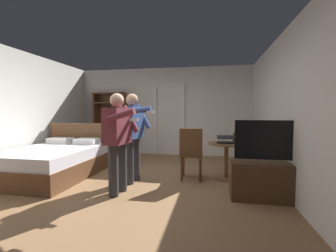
{
  "coord_description": "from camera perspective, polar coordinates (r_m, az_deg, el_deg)",
  "views": [
    {
      "loc": [
        1.43,
        -3.64,
        1.3
      ],
      "look_at": [
        0.68,
        0.28,
        1.04
      ],
      "focal_mm": 24.0,
      "sensor_mm": 36.0,
      "label": 1
    }
  ],
  "objects": [
    {
      "name": "ground_plane",
      "position": [
        4.12,
        -10.37,
        -14.77
      ],
      "size": [
        6.58,
        6.58,
        0.0
      ],
      "primitive_type": "plane",
      "color": "olive"
    },
    {
      "name": "wall_back",
      "position": [
        6.84,
        -1.18,
        3.68
      ],
      "size": [
        5.38,
        0.12,
        2.61
      ],
      "primitive_type": "cube",
      "color": "silver",
      "rests_on": "ground_plane"
    },
    {
      "name": "wall_right",
      "position": [
        3.83,
        29.16,
        3.26
      ],
      "size": [
        0.12,
        6.22,
        2.61
      ],
      "primitive_type": "cube",
      "color": "silver",
      "rests_on": "ground_plane"
    },
    {
      "name": "doorway_frame",
      "position": [
        6.73,
        0.29,
        3.0
      ],
      "size": [
        0.93,
        0.08,
        2.13
      ],
      "color": "white",
      "rests_on": "ground_plane"
    },
    {
      "name": "bed",
      "position": [
        5.16,
        -26.79,
        -7.87
      ],
      "size": [
        1.54,
        2.05,
        1.02
      ],
      "color": "brown",
      "rests_on": "ground_plane"
    },
    {
      "name": "bookshelf",
      "position": [
        7.16,
        -14.37,
        1.29
      ],
      "size": [
        1.0,
        0.32,
        1.88
      ],
      "color": "brown",
      "rests_on": "ground_plane"
    },
    {
      "name": "tv_flatscreen",
      "position": [
        3.68,
        24.17,
        -11.62
      ],
      "size": [
        1.08,
        0.4,
        1.18
      ],
      "color": "#4C331E",
      "rests_on": "ground_plane"
    },
    {
      "name": "side_table",
      "position": [
        4.49,
        14.59,
        -7.01
      ],
      "size": [
        0.68,
        0.68,
        0.7
      ],
      "color": "brown",
      "rests_on": "ground_plane"
    },
    {
      "name": "laptop",
      "position": [
        4.41,
        14.32,
        -3.57
      ],
      "size": [
        0.34,
        0.34,
        0.15
      ],
      "color": "black",
      "rests_on": "side_table"
    },
    {
      "name": "bottle_on_table",
      "position": [
        4.38,
        16.55,
        -3.08
      ],
      "size": [
        0.06,
        0.06,
        0.23
      ],
      "color": "#19501D",
      "rests_on": "side_table"
    },
    {
      "name": "wooden_chair",
      "position": [
        4.28,
        5.91,
        -6.51
      ],
      "size": [
        0.43,
        0.43,
        0.99
      ],
      "color": "brown",
      "rests_on": "ground_plane"
    },
    {
      "name": "person_blue_shirt",
      "position": [
        3.6,
        -12.6,
        -2.51
      ],
      "size": [
        0.62,
        0.67,
        1.58
      ],
      "color": "#333338",
      "rests_on": "ground_plane"
    },
    {
      "name": "person_striped_shirt",
      "position": [
        4.15,
        -8.91,
        -1.33
      ],
      "size": [
        0.67,
        0.68,
        1.62
      ],
      "color": "#333338",
      "rests_on": "ground_plane"
    },
    {
      "name": "suitcase_dark",
      "position": [
        6.12,
        -13.77,
        -6.7
      ],
      "size": [
        0.51,
        0.31,
        0.42
      ],
      "primitive_type": "cube",
      "rotation": [
        0.0,
        0.0,
        0.03
      ],
      "color": "#4C1919",
      "rests_on": "ground_plane"
    }
  ]
}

